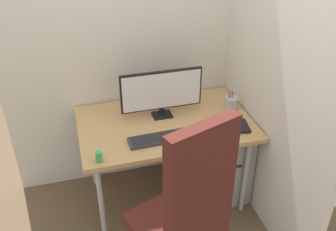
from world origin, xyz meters
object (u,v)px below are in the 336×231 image
(mouse, at_px, (211,130))
(desk_clamp_accessory, at_px, (99,156))
(office_chair, at_px, (186,213))
(pen_holder, at_px, (231,103))
(filing_cabinet, at_px, (214,160))
(keyboard, at_px, (161,138))
(notebook, at_px, (240,126))
(monitor, at_px, (161,91))

(mouse, height_order, desk_clamp_accessory, desk_clamp_accessory)
(office_chair, xyz_separation_m, pen_holder, (0.63, 0.88, 0.10))
(filing_cabinet, bearing_deg, keyboard, -159.03)
(notebook, bearing_deg, office_chair, -125.02)
(monitor, relative_size, notebook, 3.70)
(office_chair, xyz_separation_m, notebook, (0.60, 0.62, 0.06))
(mouse, xyz_separation_m, pen_holder, (0.26, 0.26, 0.03))
(mouse, distance_m, desk_clamp_accessory, 0.78)
(mouse, bearing_deg, monitor, 131.92)
(keyboard, height_order, pen_holder, pen_holder)
(pen_holder, height_order, notebook, pen_holder)
(filing_cabinet, relative_size, mouse, 6.18)
(pen_holder, bearing_deg, mouse, -134.82)
(filing_cabinet, bearing_deg, monitor, 163.22)
(pen_holder, relative_size, notebook, 1.04)
(keyboard, xyz_separation_m, pen_holder, (0.61, 0.25, 0.04))
(monitor, bearing_deg, notebook, -32.32)
(monitor, distance_m, keyboard, 0.37)
(desk_clamp_accessory, bearing_deg, pen_holder, 19.44)
(filing_cabinet, bearing_deg, pen_holder, 26.07)
(office_chair, bearing_deg, keyboard, 88.06)
(office_chair, relative_size, notebook, 8.07)
(filing_cabinet, height_order, mouse, mouse)
(notebook, height_order, desk_clamp_accessory, desk_clamp_accessory)
(pen_holder, bearing_deg, keyboard, -157.93)
(filing_cabinet, xyz_separation_m, desk_clamp_accessory, (-0.91, -0.30, 0.45))
(pen_holder, relative_size, desk_clamp_accessory, 2.33)
(office_chair, distance_m, notebook, 0.87)
(monitor, relative_size, pen_holder, 3.57)
(notebook, bearing_deg, monitor, 156.58)
(mouse, bearing_deg, desk_clamp_accessory, -170.36)
(office_chair, distance_m, filing_cabinet, 1.03)
(monitor, distance_m, desk_clamp_accessory, 0.68)
(filing_cabinet, xyz_separation_m, notebook, (0.09, -0.19, 0.43))
(office_chair, distance_m, mouse, 0.73)
(filing_cabinet, distance_m, notebook, 0.48)
(filing_cabinet, bearing_deg, office_chair, -121.82)
(monitor, relative_size, desk_clamp_accessory, 8.32)
(keyboard, xyz_separation_m, notebook, (0.58, -0.01, -0.00))
(keyboard, xyz_separation_m, desk_clamp_accessory, (-0.42, -0.12, 0.02))
(keyboard, bearing_deg, filing_cabinet, 20.97)
(filing_cabinet, relative_size, monitor, 1.01)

